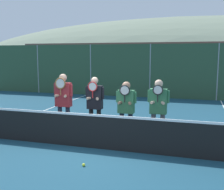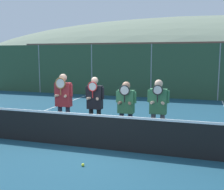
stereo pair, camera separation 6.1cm
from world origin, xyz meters
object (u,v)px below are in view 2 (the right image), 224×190
player_leftmost (63,99)px  player_rightmost (158,106)px  player_center_left (95,102)px  car_far_left (80,76)px  tennis_ball_on_court (83,165)px  player_center_right (126,106)px  car_left_of_center (153,77)px

player_leftmost → player_rightmost: 2.82m
player_center_left → player_rightmost: 1.86m
car_far_left → tennis_ball_on_court: bearing=-66.1°
player_leftmost → player_rightmost: (2.81, 0.00, -0.07)m
player_center_left → tennis_ball_on_court: bearing=-76.3°
player_center_left → player_center_right: size_ratio=1.06×
car_left_of_center → player_center_right: bearing=-84.8°
car_left_of_center → tennis_ball_on_court: (0.54, -12.87, -0.92)m
player_center_left → tennis_ball_on_court: (0.52, -2.12, -1.02)m
player_center_left → car_far_left: 11.90m
player_center_right → car_left_of_center: bearing=95.2°
car_far_left → car_left_of_center: car_left_of_center is taller
player_rightmost → car_far_left: size_ratio=0.41×
player_leftmost → player_center_right: bearing=0.5°
player_rightmost → car_far_left: (-7.03, 10.80, -0.15)m
player_center_right → player_rightmost: size_ratio=0.95×
player_rightmost → player_center_left: bearing=177.1°
player_leftmost → car_left_of_center: bearing=85.1°
player_center_left → car_left_of_center: size_ratio=0.41×
car_left_of_center → tennis_ball_on_court: 12.92m
player_leftmost → player_center_left: player_leftmost is taller
player_center_left → tennis_ball_on_court: 2.41m
player_leftmost → player_center_right: (1.92, 0.02, -0.11)m
car_far_left → tennis_ball_on_court: size_ratio=63.22×
player_leftmost → tennis_ball_on_court: size_ratio=27.46×
player_leftmost → player_center_right: size_ratio=1.10×
player_center_left → car_far_left: size_ratio=0.42×
car_far_left → car_left_of_center: bearing=0.5°
player_leftmost → tennis_ball_on_court: (1.48, -2.02, -1.09)m
car_left_of_center → player_leftmost: bearing=-94.9°
player_leftmost → car_left_of_center: car_left_of_center is taller
player_leftmost → player_rightmost: player_leftmost is taller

